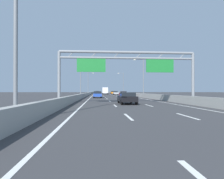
{
  "coord_description": "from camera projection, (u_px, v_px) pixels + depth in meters",
  "views": [
    {
      "loc": [
        -3.64,
        0.69,
        1.56
      ],
      "look_at": [
        1.5,
        71.04,
        2.01
      ],
      "focal_mm": 32.08,
      "sensor_mm": 36.0,
      "label": 1
    }
  ],
  "objects": [
    {
      "name": "ground_plane",
      "position": [
        105.0,
        94.0,
        99.3
      ],
      "size": [
        260.0,
        260.0,
        0.0
      ],
      "primitive_type": "plane",
      "color": "#38383A"
    },
    {
      "name": "lane_dash_left_1",
      "position": [
        128.0,
        117.0,
        11.91
      ],
      "size": [
        0.16,
        3.0,
        0.01
      ],
      "primitive_type": "cube",
      "color": "white",
      "rests_on": "ground_plane"
    },
    {
      "name": "lane_dash_left_2",
      "position": [
        115.0,
        106.0,
        20.88
      ],
      "size": [
        0.16,
        3.0,
        0.01
      ],
      "primitive_type": "cube",
      "color": "white",
      "rests_on": "ground_plane"
    },
    {
      "name": "lane_dash_left_3",
      "position": [
        110.0,
        101.0,
        29.86
      ],
      "size": [
        0.16,
        3.0,
        0.01
      ],
      "primitive_type": "cube",
      "color": "white",
      "rests_on": "ground_plane"
    },
    {
      "name": "lane_dash_left_4",
      "position": [
        107.0,
        99.0,
        38.83
      ],
      "size": [
        0.16,
        3.0,
        0.01
      ],
      "primitive_type": "cube",
      "color": "white",
      "rests_on": "ground_plane"
    },
    {
      "name": "lane_dash_left_5",
      "position": [
        105.0,
        97.0,
        47.81
      ],
      "size": [
        0.16,
        3.0,
        0.01
      ],
      "primitive_type": "cube",
      "color": "white",
      "rests_on": "ground_plane"
    },
    {
      "name": "lane_dash_left_6",
      "position": [
        104.0,
        96.0,
        56.79
      ],
      "size": [
        0.16,
        3.0,
        0.01
      ],
      "primitive_type": "cube",
      "color": "white",
      "rests_on": "ground_plane"
    },
    {
      "name": "lane_dash_left_7",
      "position": [
        103.0,
        95.0,
        65.76
      ],
      "size": [
        0.16,
        3.0,
        0.01
      ],
      "primitive_type": "cube",
      "color": "white",
      "rests_on": "ground_plane"
    },
    {
      "name": "lane_dash_left_8",
      "position": [
        102.0,
        95.0,
        74.74
      ],
      "size": [
        0.16,
        3.0,
        0.01
      ],
      "primitive_type": "cube",
      "color": "white",
      "rests_on": "ground_plane"
    },
    {
      "name": "lane_dash_left_9",
      "position": [
        102.0,
        94.0,
        83.71
      ],
      "size": [
        0.16,
        3.0,
        0.01
      ],
      "primitive_type": "cube",
      "color": "white",
      "rests_on": "ground_plane"
    },
    {
      "name": "lane_dash_left_10",
      "position": [
        101.0,
        94.0,
        92.69
      ],
      "size": [
        0.16,
        3.0,
        0.01
      ],
      "primitive_type": "cube",
      "color": "white",
      "rests_on": "ground_plane"
    },
    {
      "name": "lane_dash_left_11",
      "position": [
        101.0,
        94.0,
        101.67
      ],
      "size": [
        0.16,
        3.0,
        0.01
      ],
      "primitive_type": "cube",
      "color": "white",
      "rests_on": "ground_plane"
    },
    {
      "name": "lane_dash_left_12",
      "position": [
        101.0,
        94.0,
        110.64
      ],
      "size": [
        0.16,
        3.0,
        0.01
      ],
      "primitive_type": "cube",
      "color": "white",
      "rests_on": "ground_plane"
    },
    {
      "name": "lane_dash_left_13",
      "position": [
        101.0,
        93.0,
        119.62
      ],
      "size": [
        0.16,
        3.0,
        0.01
      ],
      "primitive_type": "cube",
      "color": "white",
      "rests_on": "ground_plane"
    },
    {
      "name": "lane_dash_left_14",
      "position": [
        100.0,
        93.0,
        128.59
      ],
      "size": [
        0.16,
        3.0,
        0.01
      ],
      "primitive_type": "cube",
      "color": "white",
      "rests_on": "ground_plane"
    },
    {
      "name": "lane_dash_left_15",
      "position": [
        100.0,
        93.0,
        137.57
      ],
      "size": [
        0.16,
        3.0,
        0.01
      ],
      "primitive_type": "cube",
      "color": "white",
      "rests_on": "ground_plane"
    },
    {
      "name": "lane_dash_left_16",
      "position": [
        100.0,
        93.0,
        146.54
      ],
      "size": [
        0.16,
        3.0,
        0.01
      ],
      "primitive_type": "cube",
      "color": "white",
      "rests_on": "ground_plane"
    },
    {
      "name": "lane_dash_left_17",
      "position": [
        100.0,
        93.0,
        155.52
      ],
      "size": [
        0.16,
        3.0,
        0.01
      ],
      "primitive_type": "cube",
      "color": "white",
      "rests_on": "ground_plane"
    },
    {
      "name": "lane_dash_right_1",
      "position": [
        187.0,
        116.0,
        12.17
      ],
      "size": [
        0.16,
        3.0,
        0.01
      ],
      "primitive_type": "cube",
      "color": "white",
      "rests_on": "ground_plane"
    },
    {
      "name": "lane_dash_right_2",
      "position": [
        149.0,
        105.0,
        21.14
      ],
      "size": [
        0.16,
        3.0,
        0.01
      ],
      "primitive_type": "cube",
      "color": "white",
      "rests_on": "ground_plane"
    },
    {
      "name": "lane_dash_right_3",
      "position": [
        134.0,
        101.0,
        30.12
      ],
      "size": [
        0.16,
        3.0,
        0.01
      ],
      "primitive_type": "cube",
      "color": "white",
      "rests_on": "ground_plane"
    },
    {
      "name": "lane_dash_right_4",
      "position": [
        125.0,
        99.0,
        39.1
      ],
      "size": [
        0.16,
        3.0,
        0.01
      ],
      "primitive_type": "cube",
      "color": "white",
      "rests_on": "ground_plane"
    },
    {
      "name": "lane_dash_right_5",
      "position": [
        120.0,
        97.0,
        48.07
      ],
      "size": [
        0.16,
        3.0,
        0.01
      ],
      "primitive_type": "cube",
      "color": "white",
      "rests_on": "ground_plane"
    },
    {
      "name": "lane_dash_right_6",
      "position": [
        117.0,
        96.0,
        57.05
      ],
      "size": [
        0.16,
        3.0,
        0.01
      ],
      "primitive_type": "cube",
      "color": "white",
      "rests_on": "ground_plane"
    },
    {
      "name": "lane_dash_right_7",
      "position": [
        114.0,
        95.0,
        66.02
      ],
      "size": [
        0.16,
        3.0,
        0.01
      ],
      "primitive_type": "cube",
      "color": "white",
      "rests_on": "ground_plane"
    },
    {
      "name": "lane_dash_right_8",
      "position": [
        112.0,
        95.0,
        75.0
      ],
      "size": [
        0.16,
        3.0,
        0.01
      ],
      "primitive_type": "cube",
      "color": "white",
      "rests_on": "ground_plane"
    },
    {
      "name": "lane_dash_right_9",
      "position": [
        110.0,
        94.0,
        83.98
      ],
      "size": [
        0.16,
        3.0,
        0.01
      ],
      "primitive_type": "cube",
      "color": "white",
      "rests_on": "ground_plane"
    },
    {
      "name": "lane_dash_right_10",
      "position": [
        109.0,
        94.0,
        92.95
      ],
      "size": [
        0.16,
        3.0,
        0.01
      ],
      "primitive_type": "cube",
      "color": "white",
      "rests_on": "ground_plane"
    },
    {
      "name": "lane_dash_right_11",
      "position": [
        108.0,
        94.0,
        101.93
      ],
      "size": [
        0.16,
        3.0,
        0.01
      ],
      "primitive_type": "cube",
      "color": "white",
      "rests_on": "ground_plane"
    },
    {
      "name": "lane_dash_right_12",
      "position": [
        107.0,
        94.0,
        110.9
      ],
      "size": [
        0.16,
        3.0,
        0.01
      ],
      "primitive_type": "cube",
      "color": "white",
      "rests_on": "ground_plane"
    },
    {
      "name": "lane_dash_right_13",
      "position": [
        107.0,
        93.0,
        119.88
      ],
      "size": [
        0.16,
        3.0,
        0.01
      ],
      "primitive_type": "cube",
      "color": "white",
      "rests_on": "ground_plane"
    },
    {
      "name": "lane_dash_right_14",
      "position": [
        106.0,
        93.0,
        128.85
      ],
      "size": [
        0.16,
        3.0,
        0.01
      ],
      "primitive_type": "cube",
      "color": "white",
      "rests_on": "ground_plane"
    },
    {
      "name": "lane_dash_right_15",
      "position": [
        105.0,
        93.0,
        137.83
      ],
      "size": [
        0.16,
        3.0,
        0.01
      ],
      "primitive_type": "cube",
      "color": "white",
      "rests_on": "ground_plane"
    },
    {
      "name": "lane_dash_right_16",
      "position": [
        105.0,
        93.0,
        146.81
      ],
      "size": [
        0.16,
        3.0,
        0.01
      ],
      "primitive_type": "cube",
      "color": "white",
      "rests_on": "ground_plane"
    },
    {
      "name": "lane_dash_right_17",
      "position": [
        104.0,
        93.0,
        155.78
      ],
      "size": [
        0.16,
        3.0,
        0.01
      ],
      "primitive_type": "cube",
      "color": "white",
      "rests_on": "ground_plane"
    },
    {
      "name": "edge_line_left",
      "position": [
        94.0,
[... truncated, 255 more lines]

